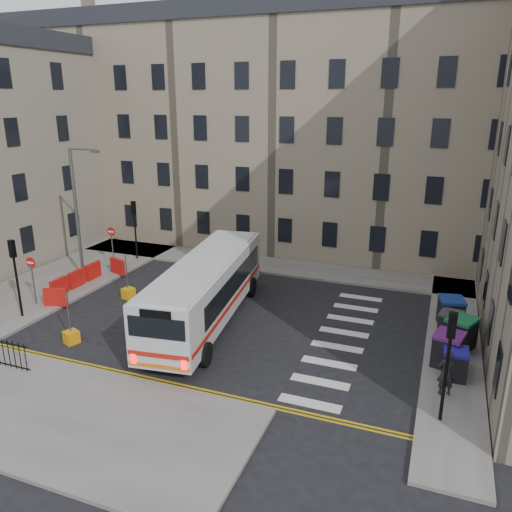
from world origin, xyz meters
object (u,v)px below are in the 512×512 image
Objects in this scene: wheelie_bin_e at (451,312)px; wheelie_bin_a at (455,363)px; bollard_chevron at (71,337)px; wheelie_bin_d at (450,325)px; wheelie_bin_b at (448,349)px; bollard_yellow at (128,293)px; wheelie_bin_c at (460,333)px; streetlamp at (76,212)px; bus at (207,287)px; pedestrian at (446,373)px.

wheelie_bin_a is at bearing -98.98° from wheelie_bin_e.
wheelie_bin_d is at bearing 22.15° from bollard_chevron.
wheelie_bin_b is at bearing 13.40° from bollard_chevron.
wheelie_bin_a is 17.68m from bollard_yellow.
wheelie_bin_a is 2.03× the size of bollard_yellow.
bollard_yellow is (-17.69, -0.10, -0.58)m from wheelie_bin_c.
streetlamp is 22.72m from wheelie_bin_a.
bus is 20.38× the size of bollard_yellow.
streetlamp is 4.88× the size of wheelie_bin_c.
wheelie_bin_d reaches higher than bollard_chevron.
streetlamp is 9.87m from bollard_chevron.
bus reaches higher than bollard_chevron.
bollard_chevron is (0.75, -5.62, 0.00)m from bollard_yellow.
wheelie_bin_c is (22.23, -1.57, -3.46)m from streetlamp.
wheelie_bin_d is at bearing 3.70° from bus.
streetlamp reaches higher than wheelie_bin_d.
bollard_chevron is at bearing -172.13° from wheelie_bin_a.
bus reaches higher than wheelie_bin_b.
bus is at bearing -168.93° from wheelie_bin_b.
bollard_chevron is at bearing -136.82° from wheelie_bin_c.
bollard_yellow and bollard_chevron have the same top height.
bollard_chevron is at bearing -82.41° from bollard_yellow.
wheelie_bin_e is at bearing -107.57° from pedestrian.
wheelie_bin_b is at bearing -102.41° from wheelie_bin_e.
bollard_yellow is at bearing -30.03° from pedestrian.
wheelie_bin_c is 1.10m from wheelie_bin_d.
wheelie_bin_a is 16.99m from bollard_chevron.
streetlamp reaches higher than wheelie_bin_b.
wheelie_bin_b is (11.53, -0.48, -1.01)m from bus.
wheelie_bin_a is at bearing -11.13° from streetlamp.
bus is 9.38× the size of wheelie_bin_d.
pedestrian is 3.04× the size of bollard_chevron.
wheelie_bin_a is at bearing -69.96° from wheelie_bin_c.
bollard_yellow is at bearing -155.16° from wheelie_bin_c.
wheelie_bin_b is 1.00× the size of wheelie_bin_e.
pedestrian reaches higher than wheelie_bin_d.
wheelie_bin_b is 0.91× the size of wheelie_bin_c.
bus is 12.19m from wheelie_bin_e.
wheelie_bin_b is 16.91m from bollard_chevron.
pedestrian reaches higher than wheelie_bin_a.
bollard_yellow is (-17.25, -2.40, -0.58)m from wheelie_bin_e.
wheelie_bin_c is at bearing 87.84° from wheelie_bin_b.
wheelie_bin_b is (21.73, -3.37, -3.46)m from streetlamp.
wheelie_bin_a is 2.03× the size of bollard_chevron.
wheelie_bin_b is 1.87m from wheelie_bin_c.
pedestrian reaches higher than wheelie_bin_b.
wheelie_bin_a is 2.77m from wheelie_bin_c.
streetlamp is 13.57× the size of bollard_chevron.
bollard_yellow is 5.67m from bollard_chevron.
bus is 7.33× the size of wheelie_bin_c.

